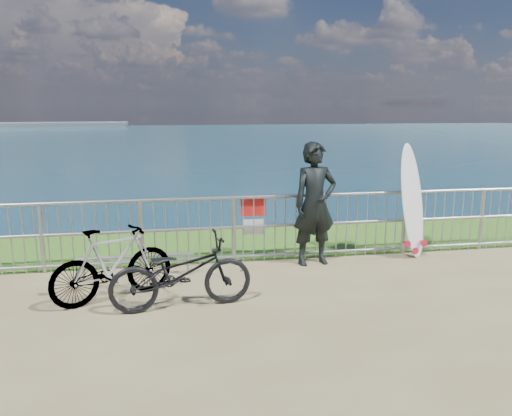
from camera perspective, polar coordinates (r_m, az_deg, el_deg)
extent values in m
plane|color=#30631B|center=(9.50, -0.37, -3.97)|extent=(120.00, 120.00, 0.00)
cube|color=brown|center=(11.52, -1.38, -14.43)|extent=(120.00, 0.30, 5.00)
plane|color=navy|center=(96.63, -9.08, 7.21)|extent=(260.00, 260.00, 0.00)
cube|color=#565E68|center=(181.06, -25.77, 8.54)|extent=(70.00, 12.00, 1.50)
cylinder|color=#94979C|center=(8.20, 0.90, 1.30)|extent=(10.00, 0.06, 0.06)
cylinder|color=#94979C|center=(8.30, 0.89, -2.06)|extent=(10.00, 0.05, 0.05)
cylinder|color=#94979C|center=(8.44, 0.88, -5.39)|extent=(10.00, 0.05, 0.05)
cylinder|color=#94979C|center=(8.41, -23.28, -3.25)|extent=(0.06, 0.06, 1.10)
cylinder|color=#94979C|center=(8.19, -13.01, -2.96)|extent=(0.06, 0.06, 1.10)
cylinder|color=#94979C|center=(8.24, -2.54, -2.57)|extent=(0.06, 0.06, 1.10)
cylinder|color=#94979C|center=(8.55, 7.48, -2.12)|extent=(0.06, 0.06, 1.10)
cylinder|color=#94979C|center=(9.11, 16.53, -1.66)|extent=(0.06, 0.06, 1.10)
cylinder|color=#94979C|center=(9.86, 24.37, -1.22)|extent=(0.06, 0.06, 1.10)
cube|color=red|center=(8.26, -0.30, 0.11)|extent=(0.42, 0.02, 0.30)
cube|color=white|center=(8.26, -0.30, 0.11)|extent=(0.38, 0.01, 0.08)
cube|color=white|center=(8.34, -0.30, -2.18)|extent=(0.36, 0.02, 0.26)
imported|color=black|center=(8.13, 6.74, 0.45)|extent=(0.80, 0.58, 2.01)
ellipsoid|color=white|center=(8.92, 17.43, 0.83)|extent=(0.65, 0.62, 1.96)
cone|color=red|center=(8.90, 16.65, -3.79)|extent=(0.12, 0.21, 0.12)
cone|color=red|center=(9.04, 18.35, -3.67)|extent=(0.12, 0.21, 0.12)
cone|color=red|center=(9.00, 17.45, -4.51)|extent=(0.12, 0.21, 0.12)
imported|color=black|center=(6.51, -8.54, -7.31)|extent=(1.89, 0.84, 0.96)
imported|color=black|center=(6.96, -16.06, -6.17)|extent=(1.72, 1.16, 1.01)
cylinder|color=#94979C|center=(7.77, -13.53, -5.41)|extent=(1.74, 0.05, 0.05)
cylinder|color=#94979C|center=(7.92, -19.08, -6.72)|extent=(0.04, 0.04, 0.34)
cylinder|color=#94979C|center=(7.81, -7.79, -6.40)|extent=(0.04, 0.04, 0.34)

